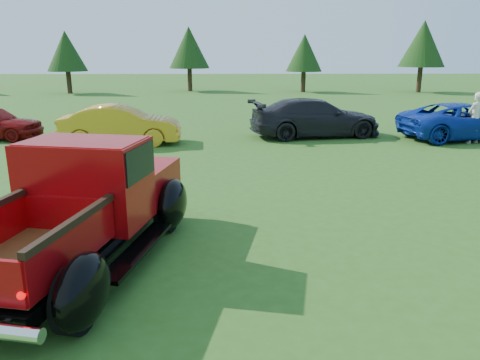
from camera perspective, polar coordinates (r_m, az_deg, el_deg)
The scene contains 10 objects.
ground at distance 8.07m, azimuth -3.37°, elevation -7.56°, with size 120.00×120.00×0.00m, color #2D5518.
tree_west at distance 38.45m, azimuth -20.43°, elevation 14.50°, with size 2.94×2.94×4.60m.
tree_mid_left at distance 38.56m, azimuth -6.24°, elevation 15.75°, with size 3.20×3.20×5.00m.
tree_mid_right at distance 37.84m, azimuth 7.84°, elevation 15.09°, with size 2.82×2.82×4.40m.
tree_east at distance 39.73m, azimuth 21.41°, elevation 15.20°, with size 3.46×3.46×5.40m.
pickup_truck at distance 7.66m, azimuth -17.99°, elevation -2.55°, with size 3.15×5.29×1.86m.
show_car_yellow at distance 16.80m, azimuth -14.32°, elevation 6.53°, with size 1.43×4.10×1.35m, color gold.
show_car_grey at distance 18.04m, azimuth 9.15°, elevation 7.52°, with size 2.00×4.92×1.43m, color black.
show_car_blue at distance 19.16m, azimuth 25.74°, elevation 6.48°, with size 2.18×4.74×1.32m, color #0D2C98.
spectator at distance 18.38m, azimuth 26.74°, elevation 6.78°, with size 0.65×0.43×1.79m, color beige.
Camera 1 is at (0.34, -7.42, 3.16)m, focal length 35.00 mm.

